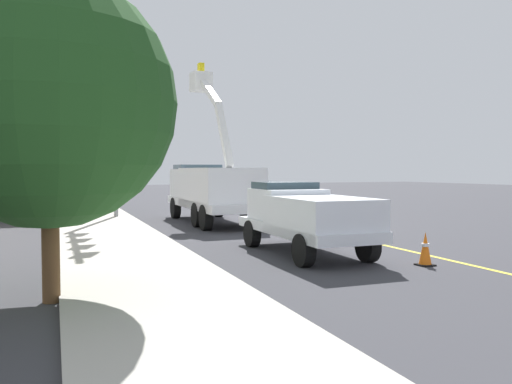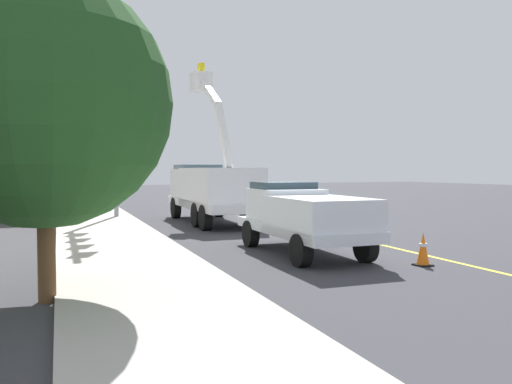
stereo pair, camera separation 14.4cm
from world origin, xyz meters
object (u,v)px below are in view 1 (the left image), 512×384
traffic_signal_mast (121,99)px  passing_minivan (264,192)px  service_pickup_truck (305,216)px  traffic_cone_mid_front (293,222)px  utility_bucket_truck (212,187)px  traffic_cone_leading (425,249)px  traffic_cone_mid_rear (222,207)px

traffic_signal_mast → passing_minivan: bearing=-57.6°
service_pickup_truck → traffic_cone_mid_front: 5.32m
traffic_cone_mid_front → service_pickup_truck: bearing=154.7°
utility_bucket_truck → passing_minivan: utility_bucket_truck is taller
traffic_cone_leading → traffic_cone_mid_rear: 16.18m
utility_bucket_truck → traffic_cone_mid_rear: utility_bucket_truck is taller
passing_minivan → traffic_cone_leading: size_ratio=5.70×
traffic_cone_leading → traffic_cone_mid_front: size_ratio=1.06×
passing_minivan → traffic_cone_mid_rear: size_ratio=5.96×
passing_minivan → traffic_cone_mid_front: size_ratio=6.07×
utility_bucket_truck → passing_minivan: size_ratio=1.70×
traffic_cone_leading → service_pickup_truck: bearing=32.0°
traffic_cone_leading → traffic_signal_mast: bearing=19.4°
utility_bucket_truck → passing_minivan: 10.38m
traffic_cone_mid_rear → traffic_signal_mast: bearing=111.2°
traffic_signal_mast → utility_bucket_truck: bearing=-109.7°
passing_minivan → traffic_cone_mid_front: bearing=158.4°
utility_bucket_truck → traffic_cone_mid_front: 5.26m
traffic_cone_mid_rear → traffic_signal_mast: traffic_signal_mast is taller
passing_minivan → traffic_cone_mid_front: passing_minivan is taller
passing_minivan → traffic_signal_mast: 13.20m
utility_bucket_truck → traffic_cone_leading: utility_bucket_truck is taller
utility_bucket_truck → traffic_cone_leading: size_ratio=9.68×
traffic_cone_leading → traffic_cone_mid_front: (7.68, -0.44, -0.03)m
utility_bucket_truck → service_pickup_truck: bearing=175.7°
passing_minivan → traffic_cone_mid_front: 13.84m
utility_bucket_truck → traffic_cone_leading: (-12.56, -1.09, -1.20)m
service_pickup_truck → passing_minivan: (17.63, -7.34, -0.15)m
passing_minivan → traffic_cone_leading: bearing=165.0°
traffic_cone_leading → traffic_signal_mast: traffic_signal_mast is taller
passing_minivan → traffic_signal_mast: size_ratio=0.64×
passing_minivan → traffic_cone_mid_rear: passing_minivan is taller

